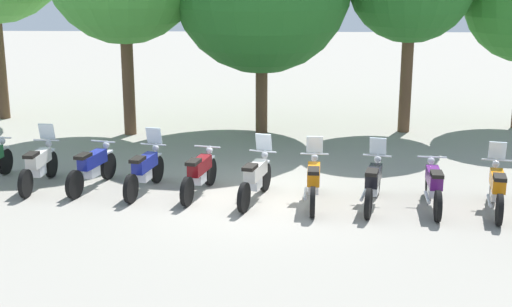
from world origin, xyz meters
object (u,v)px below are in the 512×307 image
(motorcycle_2, at_px, (92,167))
(motorcycle_5, at_px, (255,178))
(motorcycle_1, at_px, (39,165))
(motorcycle_9, at_px, (497,188))
(motorcycle_7, at_px, (373,183))
(motorcycle_8, at_px, (434,185))
(motorcycle_4, at_px, (199,173))
(motorcycle_3, at_px, (145,170))
(motorcycle_6, at_px, (313,181))

(motorcycle_2, height_order, motorcycle_5, motorcycle_5)
(motorcycle_1, distance_m, motorcycle_9, 10.17)
(motorcycle_7, xyz_separation_m, motorcycle_8, (1.25, -0.10, -0.01))
(motorcycle_4, height_order, motorcycle_8, same)
(motorcycle_8, bearing_deg, motorcycle_5, 89.13)
(motorcycle_3, xyz_separation_m, motorcycle_5, (2.52, -0.53, 0.00))
(motorcycle_3, height_order, motorcycle_4, motorcycle_3)
(motorcycle_1, distance_m, motorcycle_4, 3.81)
(motorcycle_4, xyz_separation_m, motorcycle_7, (3.78, -0.64, 0.01))
(motorcycle_8, bearing_deg, motorcycle_7, 90.41)
(motorcycle_5, height_order, motorcycle_7, same)
(motorcycle_4, xyz_separation_m, motorcycle_5, (1.26, -0.35, 0.01))
(motorcycle_2, relative_size, motorcycle_9, 0.99)
(motorcycle_1, distance_m, motorcycle_6, 6.38)
(motorcycle_5, bearing_deg, motorcycle_4, 89.80)
(motorcycle_1, relative_size, motorcycle_7, 1.02)
(motorcycle_5, bearing_deg, motorcycle_9, -81.11)
(motorcycle_1, height_order, motorcycle_6, same)
(motorcycle_4, bearing_deg, motorcycle_9, -85.19)
(motorcycle_5, relative_size, motorcycle_9, 0.99)
(motorcycle_2, distance_m, motorcycle_9, 8.91)
(motorcycle_3, relative_size, motorcycle_4, 1.00)
(motorcycle_2, bearing_deg, motorcycle_5, -86.83)
(motorcycle_3, relative_size, motorcycle_5, 1.01)
(motorcycle_2, bearing_deg, motorcycle_4, -84.71)
(motorcycle_3, bearing_deg, motorcycle_8, -86.64)
(motorcycle_4, relative_size, motorcycle_6, 0.98)
(motorcycle_8, bearing_deg, motorcycle_9, -93.12)
(motorcycle_5, bearing_deg, motorcycle_1, 95.92)
(motorcycle_6, xyz_separation_m, motorcycle_8, (2.52, -0.18, -0.01))
(motorcycle_9, bearing_deg, motorcycle_8, 93.60)
(motorcycle_8, relative_size, motorcycle_9, 1.01)
(motorcycle_1, bearing_deg, motorcycle_6, -96.36)
(motorcycle_3, distance_m, motorcycle_9, 7.63)
(motorcycle_1, relative_size, motorcycle_6, 1.00)
(motorcycle_1, relative_size, motorcycle_8, 1.00)
(motorcycle_2, bearing_deg, motorcycle_9, -84.02)
(motorcycle_4, distance_m, motorcycle_9, 6.36)
(motorcycle_4, xyz_separation_m, motorcycle_9, (6.29, -0.92, 0.01))
(motorcycle_1, relative_size, motorcycle_4, 1.02)
(motorcycle_3, bearing_deg, motorcycle_2, 91.15)
(motorcycle_1, relative_size, motorcycle_5, 1.03)
(motorcycle_6, bearing_deg, motorcycle_1, 84.10)
(motorcycle_8, bearing_deg, motorcycle_4, 86.65)
(motorcycle_6, relative_size, motorcycle_9, 1.01)
(motorcycle_2, height_order, motorcycle_9, motorcycle_9)
(motorcycle_9, bearing_deg, motorcycle_4, 93.42)
(motorcycle_7, distance_m, motorcycle_8, 1.26)
(motorcycle_1, relative_size, motorcycle_9, 1.01)
(motorcycle_3, height_order, motorcycle_7, same)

